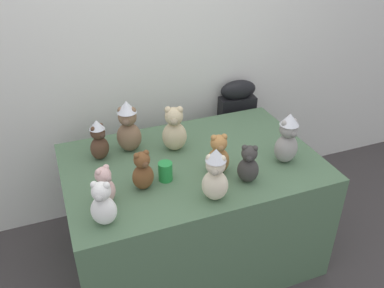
# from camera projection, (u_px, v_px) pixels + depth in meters

# --- Properties ---
(ground_plane) EXTENTS (10.00, 10.00, 0.00)m
(ground_plane) POSITION_uv_depth(u_px,v_px,m) (206.00, 279.00, 2.64)
(ground_plane) COLOR #3D3838
(wall_back) EXTENTS (7.00, 0.08, 2.60)m
(wall_back) POSITION_uv_depth(u_px,v_px,m) (153.00, 40.00, 2.76)
(wall_back) COLOR silver
(wall_back) RESTS_ON ground_plane
(display_table) EXTENTS (1.52, 1.00, 0.77)m
(display_table) POSITION_uv_depth(u_px,v_px,m) (192.00, 210.00, 2.64)
(display_table) COLOR #4C6B4C
(display_table) RESTS_ON ground_plane
(instrument_case) EXTENTS (0.29, 0.14, 0.96)m
(instrument_case) POSITION_uv_depth(u_px,v_px,m) (235.00, 135.00, 3.28)
(instrument_case) COLOR black
(instrument_case) RESTS_ON ground_plane
(teddy_bear_cream) EXTENTS (0.18, 0.17, 0.31)m
(teddy_bear_cream) POSITION_uv_depth(u_px,v_px,m) (215.00, 175.00, 2.06)
(teddy_bear_cream) COLOR beige
(teddy_bear_cream) RESTS_ON display_table
(teddy_bear_caramel) EXTENTS (0.15, 0.13, 0.25)m
(teddy_bear_caramel) POSITION_uv_depth(u_px,v_px,m) (218.00, 155.00, 2.28)
(teddy_bear_caramel) COLOR #B27A42
(teddy_bear_caramel) RESTS_ON display_table
(teddy_bear_ash) EXTENTS (0.15, 0.13, 0.32)m
(teddy_bear_ash) POSITION_uv_depth(u_px,v_px,m) (287.00, 139.00, 2.36)
(teddy_bear_ash) COLOR gray
(teddy_bear_ash) RESTS_ON display_table
(teddy_bear_cocoa) EXTENTS (0.15, 0.15, 0.26)m
(teddy_bear_cocoa) POSITION_uv_depth(u_px,v_px,m) (99.00, 140.00, 2.40)
(teddy_bear_cocoa) COLOR #4C3323
(teddy_bear_cocoa) RESTS_ON display_table
(teddy_bear_blush) EXTENTS (0.15, 0.14, 0.22)m
(teddy_bear_blush) POSITION_uv_depth(u_px,v_px,m) (105.00, 186.00, 2.05)
(teddy_bear_blush) COLOR beige
(teddy_bear_blush) RESTS_ON display_table
(teddy_bear_sand) EXTENTS (0.19, 0.17, 0.30)m
(teddy_bear_sand) POSITION_uv_depth(u_px,v_px,m) (174.00, 130.00, 2.48)
(teddy_bear_sand) COLOR #CCB78E
(teddy_bear_sand) RESTS_ON display_table
(teddy_bear_snow) EXTENTS (0.16, 0.15, 0.25)m
(teddy_bear_snow) POSITION_uv_depth(u_px,v_px,m) (103.00, 204.00, 1.91)
(teddy_bear_snow) COLOR white
(teddy_bear_snow) RESTS_ON display_table
(teddy_bear_chestnut) EXTENTS (0.14, 0.12, 0.23)m
(teddy_bear_chestnut) POSITION_uv_depth(u_px,v_px,m) (143.00, 171.00, 2.16)
(teddy_bear_chestnut) COLOR brown
(teddy_bear_chestnut) RESTS_ON display_table
(teddy_bear_charcoal) EXTENTS (0.15, 0.14, 0.23)m
(teddy_bear_charcoal) POSITION_uv_depth(u_px,v_px,m) (248.00, 165.00, 2.21)
(teddy_bear_charcoal) COLOR #383533
(teddy_bear_charcoal) RESTS_ON display_table
(teddy_bear_mocha) EXTENTS (0.19, 0.18, 0.34)m
(teddy_bear_mocha) POSITION_uv_depth(u_px,v_px,m) (128.00, 127.00, 2.46)
(teddy_bear_mocha) COLOR #7F6047
(teddy_bear_mocha) RESTS_ON display_table
(party_cup_green) EXTENTS (0.08, 0.08, 0.11)m
(party_cup_green) POSITION_uv_depth(u_px,v_px,m) (165.00, 171.00, 2.25)
(party_cup_green) COLOR #238C3D
(party_cup_green) RESTS_ON display_table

